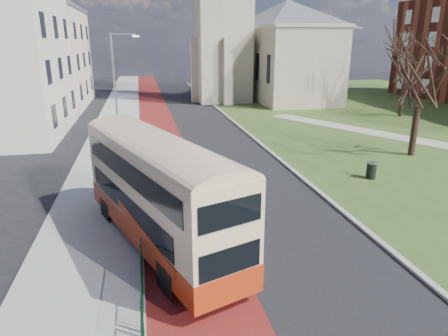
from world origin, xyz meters
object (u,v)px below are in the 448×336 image
object	(u,v)px
winter_tree_near	(424,64)
streetlamp	(117,81)
bus	(157,188)
litter_bin	(371,170)
winter_tree_far	(408,55)

from	to	relation	value
winter_tree_near	streetlamp	bearing A→B (deg)	156.08
bus	streetlamp	bearing A→B (deg)	76.41
streetlamp	litter_bin	world-z (taller)	streetlamp
streetlamp	winter_tree_near	distance (m)	21.60
bus	winter_tree_far	distance (m)	35.08
winter_tree_near	winter_tree_far	world-z (taller)	winter_tree_far
bus	winter_tree_near	distance (m)	20.26
streetlamp	bus	world-z (taller)	streetlamp
streetlamp	winter_tree_near	bearing A→B (deg)	-23.92
winter_tree_far	litter_bin	size ratio (longest dim) A/B	9.37
bus	winter_tree_near	size ratio (longest dim) A/B	1.14
streetlamp	winter_tree_far	xyz separation A→B (m)	(28.28, 4.98, 1.59)
litter_bin	winter_tree_far	bearing A→B (deg)	51.50
bus	litter_bin	xyz separation A→B (m)	(12.16, 5.42, -1.84)
winter_tree_near	winter_tree_far	xyz separation A→B (m)	(8.59, 13.72, 0.07)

